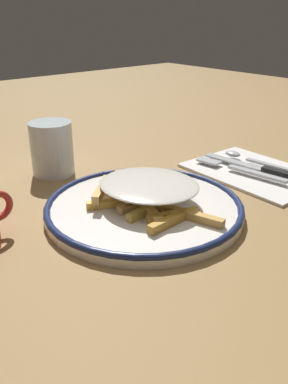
{
  "coord_description": "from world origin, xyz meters",
  "views": [
    {
      "loc": [
        -0.35,
        -0.4,
        0.27
      ],
      "look_at": [
        0.0,
        0.0,
        0.03
      ],
      "focal_mm": 38.41,
      "sensor_mm": 36.0,
      "label": 1
    }
  ],
  "objects_px": {
    "napkin": "(255,171)",
    "spoon": "(248,158)",
    "fries_heap": "(146,189)",
    "water_glass": "(52,148)",
    "plate": "(144,207)",
    "fork": "(240,169)",
    "knife": "(265,169)"
  },
  "relations": [
    {
      "from": "plate",
      "to": "spoon",
      "type": "relative_size",
      "value": 1.86
    },
    {
      "from": "fries_heap",
      "to": "spoon",
      "type": "distance_m",
      "value": 0.27
    },
    {
      "from": "plate",
      "to": "knife",
      "type": "height_order",
      "value": "plate"
    },
    {
      "from": "fries_heap",
      "to": "spoon",
      "type": "relative_size",
      "value": 1.47
    },
    {
      "from": "knife",
      "to": "fork",
      "type": "bearing_deg",
      "value": 135.29
    },
    {
      "from": "plate",
      "to": "napkin",
      "type": "bearing_deg",
      "value": -2.3
    },
    {
      "from": "napkin",
      "to": "fork",
      "type": "distance_m",
      "value": 0.03
    },
    {
      "from": "napkin",
      "to": "water_glass",
      "type": "relative_size",
      "value": 2.45
    },
    {
      "from": "water_glass",
      "to": "fries_heap",
      "type": "bearing_deg",
      "value": -83.7
    },
    {
      "from": "fork",
      "to": "knife",
      "type": "distance_m",
      "value": 0.04
    },
    {
      "from": "napkin",
      "to": "water_glass",
      "type": "xyz_separation_m",
      "value": [
        -0.27,
        0.24,
        0.04
      ]
    },
    {
      "from": "knife",
      "to": "water_glass",
      "type": "bearing_deg",
      "value": 136.85
    },
    {
      "from": "water_glass",
      "to": "fork",
      "type": "bearing_deg",
      "value": -42.94
    },
    {
      "from": "spoon",
      "to": "plate",
      "type": "bearing_deg",
      "value": -174.98
    },
    {
      "from": "plate",
      "to": "knife",
      "type": "relative_size",
      "value": 1.35
    },
    {
      "from": "spoon",
      "to": "water_glass",
      "type": "distance_m",
      "value": 0.36
    },
    {
      "from": "napkin",
      "to": "spoon",
      "type": "distance_m",
      "value": 0.04
    },
    {
      "from": "napkin",
      "to": "fork",
      "type": "bearing_deg",
      "value": 157.67
    },
    {
      "from": "fork",
      "to": "napkin",
      "type": "bearing_deg",
      "value": -22.33
    },
    {
      "from": "fork",
      "to": "water_glass",
      "type": "bearing_deg",
      "value": 137.06
    },
    {
      "from": "fries_heap",
      "to": "water_glass",
      "type": "distance_m",
      "value": 0.23
    },
    {
      "from": "fork",
      "to": "spoon",
      "type": "xyz_separation_m",
      "value": [
        0.05,
        0.02,
        0.0
      ]
    },
    {
      "from": "plate",
      "to": "water_glass",
      "type": "xyz_separation_m",
      "value": [
        -0.02,
        0.23,
        0.04
      ]
    },
    {
      "from": "spoon",
      "to": "water_glass",
      "type": "xyz_separation_m",
      "value": [
        -0.3,
        0.2,
        0.03
      ]
    },
    {
      "from": "fries_heap",
      "to": "water_glass",
      "type": "xyz_separation_m",
      "value": [
        -0.02,
        0.22,
        0.01
      ]
    },
    {
      "from": "napkin",
      "to": "knife",
      "type": "height_order",
      "value": "knife"
    },
    {
      "from": "fork",
      "to": "spoon",
      "type": "relative_size",
      "value": 1.16
    },
    {
      "from": "fries_heap",
      "to": "plate",
      "type": "bearing_deg",
      "value": -154.8
    },
    {
      "from": "fries_heap",
      "to": "fork",
      "type": "xyz_separation_m",
      "value": [
        0.22,
        -0.0,
        -0.02
      ]
    },
    {
      "from": "plate",
      "to": "spoon",
      "type": "height_order",
      "value": "same"
    },
    {
      "from": "knife",
      "to": "fries_heap",
      "type": "bearing_deg",
      "value": 172.59
    },
    {
      "from": "fries_heap",
      "to": "spoon",
      "type": "bearing_deg",
      "value": 4.44
    }
  ]
}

